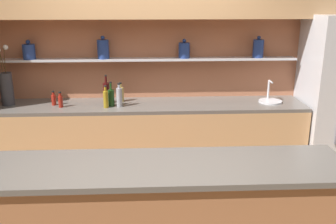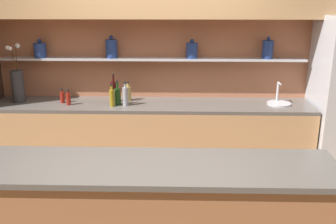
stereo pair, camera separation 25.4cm
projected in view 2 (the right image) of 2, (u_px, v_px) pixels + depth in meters
back_wall_unit at (157, 46)px, 4.47m from camera, size 5.20×0.44×2.60m
back_counter_unit at (152, 140)px, 4.51m from camera, size 3.72×0.62×0.92m
flower_vase at (18, 84)px, 4.40m from camera, size 0.15×0.17×0.68m
sink_fixture at (279, 102)px, 4.34m from camera, size 0.27×0.27×0.25m
bottle_wine_0 at (118, 96)px, 4.30m from camera, size 0.07×0.07×0.28m
bottle_wine_1 at (114, 91)px, 4.41m from camera, size 0.08×0.08×0.34m
bottle_spirit_2 at (128, 93)px, 4.48m from camera, size 0.07×0.07×0.23m
bottle_sauce_3 at (62, 97)px, 4.39m from camera, size 0.05×0.05×0.17m
bottle_spirit_4 at (125, 96)px, 4.26m from camera, size 0.07×0.07×0.27m
bottle_oil_5 at (112, 97)px, 4.24m from camera, size 0.06×0.06×0.26m
bottle_sauce_6 at (68, 99)px, 4.30m from camera, size 0.05×0.05×0.18m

